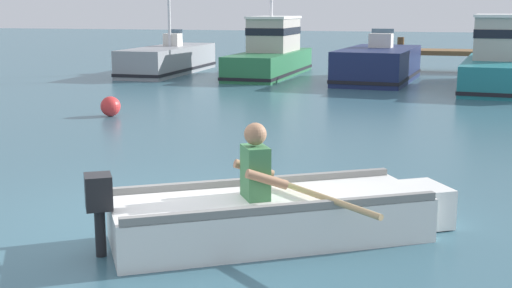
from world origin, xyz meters
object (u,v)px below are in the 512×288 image
moored_boat_grey (169,60)px  moored_boat_green (271,54)px  rowboat_with_person (277,215)px  mooring_buoy (111,106)px  moored_boat_navy (378,65)px  moored_boat_teal (502,61)px

moored_boat_grey → moored_boat_green: bearing=2.9°
rowboat_with_person → mooring_buoy: 8.51m
moored_boat_navy → moored_boat_teal: (3.58, -0.78, 0.26)m
rowboat_with_person → moored_boat_green: 16.77m
moored_boat_grey → moored_boat_teal: bearing=-8.6°
moored_boat_navy → moored_boat_green: bearing=163.9°
rowboat_with_person → moored_boat_grey: bearing=115.6°
moored_boat_green → mooring_buoy: bearing=-97.0°
moored_boat_green → moored_boat_teal: size_ratio=0.96×
rowboat_with_person → mooring_buoy: bearing=127.9°
rowboat_with_person → moored_boat_navy: 15.21m
moored_boat_grey → moored_boat_teal: moored_boat_grey is taller
moored_boat_teal → rowboat_with_person: bearing=-102.6°
mooring_buoy → moored_boat_grey: bearing=104.9°
rowboat_with_person → moored_boat_grey: size_ratio=0.61×
moored_boat_navy → mooring_buoy: moored_boat_navy is taller
moored_boat_grey → moored_boat_navy: 7.40m
moored_boat_navy → mooring_buoy: bearing=-119.8°
moored_boat_grey → moored_boat_green: 3.67m
moored_boat_grey → moored_boat_teal: 11.06m
moored_boat_green → moored_boat_teal: moored_boat_green is taller
rowboat_with_person → moored_boat_teal: bearing=77.4°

